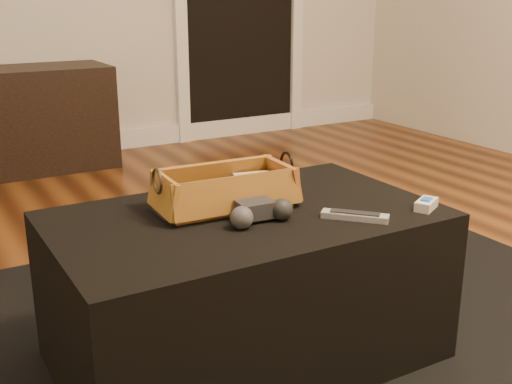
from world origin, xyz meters
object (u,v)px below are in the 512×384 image
tv_remote (221,201)px  game_controller (259,212)px  silver_remote (355,216)px  wicker_basket (225,191)px  cream_gadget (426,204)px  ottoman (246,286)px

tv_remote → game_controller: game_controller is taller
silver_remote → wicker_basket: bearing=134.1°
cream_gadget → game_controller: bearing=163.1°
ottoman → game_controller: (-0.00, -0.08, 0.24)m
ottoman → silver_remote: silver_remote is taller
tv_remote → game_controller: bearing=-77.4°
wicker_basket → game_controller: wicker_basket is taller
ottoman → wicker_basket: wicker_basket is taller
wicker_basket → cream_gadget: (0.45, -0.28, -0.03)m
game_controller → cream_gadget: (0.44, -0.13, -0.01)m
tv_remote → game_controller: (0.04, -0.13, 0.00)m
game_controller → silver_remote: 0.24m
ottoman → cream_gadget: cream_gadget is taller
game_controller → cream_gadget: 0.46m
game_controller → silver_remote: bearing=-24.2°
tv_remote → cream_gadget: tv_remote is taller
silver_remote → cream_gadget: (0.21, -0.03, 0.00)m
ottoman → silver_remote: bearing=-39.5°
silver_remote → cream_gadget: 0.22m
tv_remote → silver_remote: 0.35m
ottoman → tv_remote: 0.24m
tv_remote → game_controller: 0.14m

